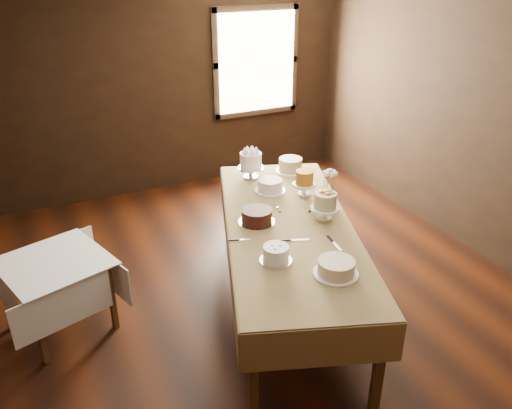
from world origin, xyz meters
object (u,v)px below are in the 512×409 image
object	(u,v)px
cake_meringue	(251,166)
cake_lattice	(270,186)
cake_speckled	(290,165)
cake_server_b	(337,246)
display_table	(289,230)
cake_caramel	(304,184)
cake_server_d	(316,205)
cake_swirl	(276,254)
side_table	(55,269)
cake_server_c	(276,204)
cake_flowers	(325,207)
cake_cream	(336,268)
cake_chocolate	(257,216)
flower_vase	(329,198)
cake_server_e	(249,239)
cake_server_a	(300,240)

from	to	relation	value
cake_meringue	cake_lattice	size ratio (longest dim) A/B	1.01
cake_speckled	cake_server_b	bearing A→B (deg)	-105.09
cake_lattice	display_table	bearing A→B (deg)	-102.63
cake_lattice	cake_server_b	size ratio (longest dim) A/B	1.25
cake_speckled	cake_lattice	world-z (taller)	cake_speckled
cake_caramel	cake_server_d	xyz separation A→B (m)	(-0.01, -0.25, -0.11)
cake_swirl	side_table	bearing A→B (deg)	146.25
cake_server_b	cake_server_c	size ratio (longest dim) A/B	1.00
display_table	cake_flowers	distance (m)	0.37
display_table	cake_flowers	bearing A→B (deg)	-9.39
cake_cream	cake_chocolate	bearing A→B (deg)	100.51
cake_speckled	cake_meringue	bearing A→B (deg)	176.38
flower_vase	cake_cream	bearing A→B (deg)	-119.79
display_table	side_table	bearing A→B (deg)	164.21
cake_lattice	cake_chocolate	size ratio (longest dim) A/B	0.81
cake_server_b	cake_meringue	bearing A→B (deg)	-172.38
cake_flowers	cake_swirl	world-z (taller)	cake_flowers
cake_swirl	cake_flowers	bearing A→B (deg)	31.53
cake_swirl	cake_server_d	size ratio (longest dim) A/B	1.04
cake_meringue	cake_caramel	xyz separation A→B (m)	(0.28, -0.60, -0.02)
cake_swirl	cake_server_d	bearing A→B (deg)	41.56
cake_lattice	cake_flowers	xyz separation A→B (m)	(0.17, -0.72, 0.06)
cake_lattice	cake_meringue	bearing A→B (deg)	93.97
side_table	cake_chocolate	xyz separation A→B (m)	(1.65, -0.40, 0.31)
cake_caramel	cake_server_e	distance (m)	1.01
cake_swirl	cake_server_e	bearing A→B (deg)	97.48
cake_swirl	cake_server_e	size ratio (longest dim) A/B	1.04
cake_chocolate	cake_meringue	bearing A→B (deg)	68.28
cake_speckled	cake_swirl	xyz separation A→B (m)	(-0.95, -1.51, -0.01)
cake_chocolate	cake_server_d	distance (m)	0.65
cake_server_a	cake_flowers	bearing A→B (deg)	52.52
cake_server_d	cake_server_b	bearing A→B (deg)	-144.10
cake_cream	cake_swirl	bearing A→B (deg)	132.27
display_table	cake_server_c	world-z (taller)	cake_server_c
cake_lattice	cake_server_e	bearing A→B (deg)	-126.99
display_table	cake_chocolate	xyz separation A→B (m)	(-0.24, 0.14, 0.12)
cake_lattice	cake_server_e	size ratio (longest dim) A/B	1.25
cake_chocolate	cake_server_a	size ratio (longest dim) A/B	1.55
display_table	cake_speckled	distance (m)	1.18
cake_server_e	cake_swirl	bearing A→B (deg)	-63.00
cake_meringue	cake_server_b	world-z (taller)	cake_meringue
cake_server_b	cake_server_e	size ratio (longest dim) A/B	1.00
cake_flowers	cake_cream	xyz separation A→B (m)	(-0.38, -0.77, -0.06)
cake_server_d	cake_server_c	bearing A→B (deg)	116.95
cake_speckled	cake_swirl	world-z (taller)	cake_speckled
side_table	cake_speckled	world-z (taller)	cake_speckled
cake_caramel	cake_cream	size ratio (longest dim) A/B	0.75
cake_meringue	cake_server_e	distance (m)	1.28
cake_chocolate	cake_cream	bearing A→B (deg)	-79.49
side_table	cake_server_d	size ratio (longest dim) A/B	4.19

